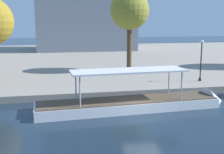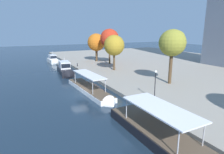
{
  "view_description": "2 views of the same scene",
  "coord_description": "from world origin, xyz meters",
  "views": [
    {
      "loc": [
        -5.85,
        -18.19,
        6.38
      ],
      "look_at": [
        -1.54,
        3.05,
        2.3
      ],
      "focal_mm": 46.37,
      "sensor_mm": 36.0,
      "label": 1
    },
    {
      "loc": [
        28.32,
        -8.67,
        9.93
      ],
      "look_at": [
        -0.46,
        6.1,
        2.06
      ],
      "focal_mm": 30.81,
      "sensor_mm": 36.0,
      "label": 2
    }
  ],
  "objects": [
    {
      "name": "tour_boat_2",
      "position": [
        0.47,
        1.93,
        0.27
      ],
      "size": [
        14.89,
        3.34,
        4.06
      ],
      "rotation": [
        0.0,
        0.0,
        0.05
      ],
      "color": "white",
      "rests_on": "ground_plane"
    },
    {
      "name": "motor_yacht_1",
      "position": [
        -15.73,
        1.71,
        0.84
      ],
      "size": [
        10.88,
        3.65,
        4.85
      ],
      "rotation": [
        0.0,
        0.0,
        -0.09
      ],
      "color": "black",
      "rests_on": "ground_plane"
    },
    {
      "name": "tree_0",
      "position": [
        -20.66,
        15.86,
        7.82
      ],
      "size": [
        5.19,
        5.52,
        9.81
      ],
      "color": "#4C3823",
      "rests_on": "dock_promenade"
    },
    {
      "name": "mooring_bollard_1",
      "position": [
        -20.74,
        6.15,
        1.04
      ],
      "size": [
        0.3,
        0.3,
        0.85
      ],
      "color": "#2D2D33",
      "rests_on": "dock_promenade"
    },
    {
      "name": "lamp_post",
      "position": [
        8.55,
        8.1,
        2.95
      ],
      "size": [
        0.36,
        0.36,
        4.12
      ],
      "color": "black",
      "rests_on": "dock_promenade"
    },
    {
      "name": "tour_boat_3",
      "position": [
        17.24,
        2.49,
        0.44
      ],
      "size": [
        14.06,
        3.47,
        4.47
      ],
      "rotation": [
        0.0,
        0.0,
        0.01
      ],
      "color": "black",
      "rests_on": "ground_plane"
    },
    {
      "name": "tree_3",
      "position": [
        3.23,
        16.11,
        7.95
      ],
      "size": [
        4.65,
        4.7,
        9.58
      ],
      "color": "#4C3823",
      "rests_on": "dock_promenade"
    },
    {
      "name": "motor_yacht_0",
      "position": [
        -33.18,
        2.25,
        0.71
      ],
      "size": [
        8.18,
        2.76,
        4.44
      ],
      "rotation": [
        0.0,
        0.0,
        0.03
      ],
      "color": "silver",
      "rests_on": "ground_plane"
    },
    {
      "name": "dock_promenade",
      "position": [
        0.0,
        32.83,
        0.29
      ],
      "size": [
        120.0,
        55.0,
        0.58
      ],
      "primitive_type": "cube",
      "color": "gray",
      "rests_on": "ground_plane"
    },
    {
      "name": "tree_4",
      "position": [
        -26.86,
        14.34,
        6.42
      ],
      "size": [
        5.34,
        5.34,
        8.47
      ],
      "color": "#4C3823",
      "rests_on": "dock_promenade"
    },
    {
      "name": "ground_plane",
      "position": [
        0.0,
        0.0,
        0.0
      ],
      "size": [
        220.0,
        220.0,
        0.0
      ],
      "primitive_type": "plane",
      "color": "#192838"
    },
    {
      "name": "tree_5",
      "position": [
        -12.25,
        12.71,
        6.5
      ],
      "size": [
        4.84,
        4.84,
        8.34
      ],
      "color": "#4C3823",
      "rests_on": "dock_promenade"
    }
  ]
}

